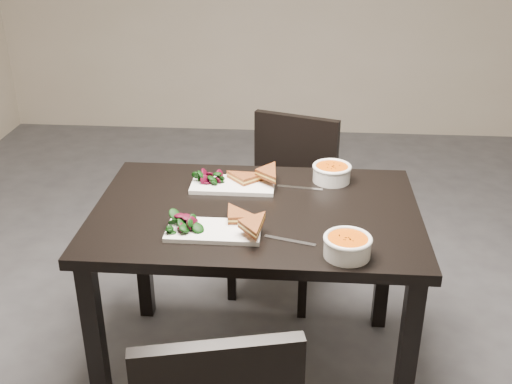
% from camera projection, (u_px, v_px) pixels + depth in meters
% --- Properties ---
extents(ground, '(5.00, 5.00, 0.00)m').
position_uv_depth(ground, '(312.00, 313.00, 2.95)').
color(ground, '#47474C').
rests_on(ground, ground).
extents(table, '(1.20, 0.80, 0.75)m').
position_uv_depth(table, '(256.00, 232.00, 2.33)').
color(table, black).
rests_on(table, ground).
extents(chair_far, '(0.53, 0.53, 0.85)m').
position_uv_depth(chair_far, '(287.00, 195.00, 3.00)').
color(chair_far, black).
rests_on(chair_far, ground).
extents(plate_near, '(0.32, 0.16, 0.02)m').
position_uv_depth(plate_near, '(214.00, 231.00, 2.12)').
color(plate_near, white).
rests_on(plate_near, table).
extents(sandwich_near, '(0.17, 0.14, 0.05)m').
position_uv_depth(sandwich_near, '(233.00, 221.00, 2.12)').
color(sandwich_near, brown).
rests_on(sandwich_near, plate_near).
extents(salad_near, '(0.10, 0.09, 0.04)m').
position_uv_depth(salad_near, '(184.00, 222.00, 2.12)').
color(salad_near, black).
rests_on(salad_near, plate_near).
extents(soup_bowl_near, '(0.16, 0.16, 0.07)m').
position_uv_depth(soup_bowl_near, '(347.00, 245.00, 1.98)').
color(soup_bowl_near, white).
rests_on(soup_bowl_near, table).
extents(cutlery_near, '(0.18, 0.07, 0.00)m').
position_uv_depth(cutlery_near, '(290.00, 241.00, 2.08)').
color(cutlery_near, silver).
rests_on(cutlery_near, table).
extents(plate_far, '(0.33, 0.16, 0.02)m').
position_uv_depth(plate_far, '(233.00, 185.00, 2.46)').
color(plate_far, white).
rests_on(plate_far, table).
extents(sandwich_far, '(0.20, 0.20, 0.05)m').
position_uv_depth(sandwich_far, '(249.00, 179.00, 2.42)').
color(sandwich_far, brown).
rests_on(sandwich_far, plate_far).
extents(salad_far, '(0.10, 0.09, 0.05)m').
position_uv_depth(salad_far, '(208.00, 177.00, 2.45)').
color(salad_far, black).
rests_on(salad_far, plate_far).
extents(soup_bowl_far, '(0.16, 0.16, 0.07)m').
position_uv_depth(soup_bowl_far, '(332.00, 172.00, 2.49)').
color(soup_bowl_far, white).
rests_on(soup_bowl_far, table).
extents(cutlery_far, '(0.18, 0.04, 0.00)m').
position_uv_depth(cutlery_far, '(300.00, 188.00, 2.45)').
color(cutlery_far, silver).
rests_on(cutlery_far, table).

